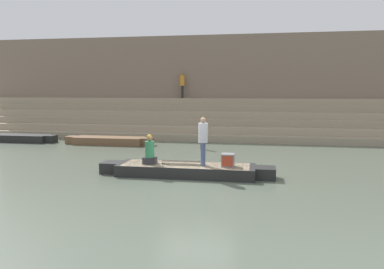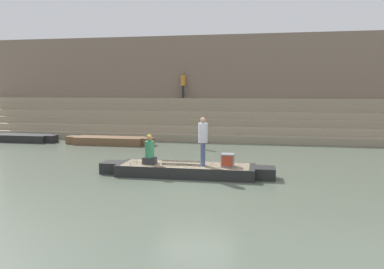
% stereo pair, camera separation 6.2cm
% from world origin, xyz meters
% --- Properties ---
extents(ground_plane, '(120.00, 120.00, 0.00)m').
position_xyz_m(ground_plane, '(0.00, 0.00, 0.00)').
color(ground_plane, '#566051').
extents(ghat_steps, '(36.00, 3.90, 2.39)m').
position_xyz_m(ghat_steps, '(0.00, 11.30, 0.86)').
color(ghat_steps, gray).
rests_on(ghat_steps, ground).
extents(back_wall, '(34.20, 1.28, 6.47)m').
position_xyz_m(back_wall, '(0.00, 13.30, 3.21)').
color(back_wall, '#7F6B5B').
rests_on(back_wall, ground).
extents(rowboat_main, '(6.07, 1.47, 0.39)m').
position_xyz_m(rowboat_main, '(-0.46, 0.69, 0.21)').
color(rowboat_main, black).
rests_on(rowboat_main, ground).
extents(person_standing, '(0.32, 0.32, 1.64)m').
position_xyz_m(person_standing, '(0.14, 0.62, 1.34)').
color(person_standing, '#3D4C75').
rests_on(person_standing, rowboat_main).
extents(person_rowing, '(0.45, 0.35, 1.03)m').
position_xyz_m(person_rowing, '(-1.73, 0.59, 0.80)').
color(person_rowing, '#28282D').
rests_on(person_rowing, rowboat_main).
extents(tv_set, '(0.44, 0.40, 0.44)m').
position_xyz_m(tv_set, '(0.99, 0.60, 0.61)').
color(tv_set, slate).
rests_on(tv_set, rowboat_main).
extents(moored_boat_shore, '(4.86, 1.13, 0.41)m').
position_xyz_m(moored_boat_shore, '(-5.96, 7.14, 0.22)').
color(moored_boat_shore, brown).
rests_on(moored_boat_shore, ground).
extents(moored_boat_distant, '(4.27, 1.13, 0.41)m').
position_xyz_m(moored_boat_distant, '(-11.36, 7.29, 0.22)').
color(moored_boat_distant, black).
rests_on(moored_boat_distant, ground).
extents(mooring_post, '(0.17, 0.17, 1.04)m').
position_xyz_m(mooring_post, '(-0.79, 6.48, 0.52)').
color(mooring_post, brown).
rests_on(mooring_post, ground).
extents(person_on_steps, '(0.31, 0.31, 1.69)m').
position_xyz_m(person_on_steps, '(-2.99, 12.38, 3.37)').
color(person_on_steps, '#28282D').
rests_on(person_on_steps, ghat_steps).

